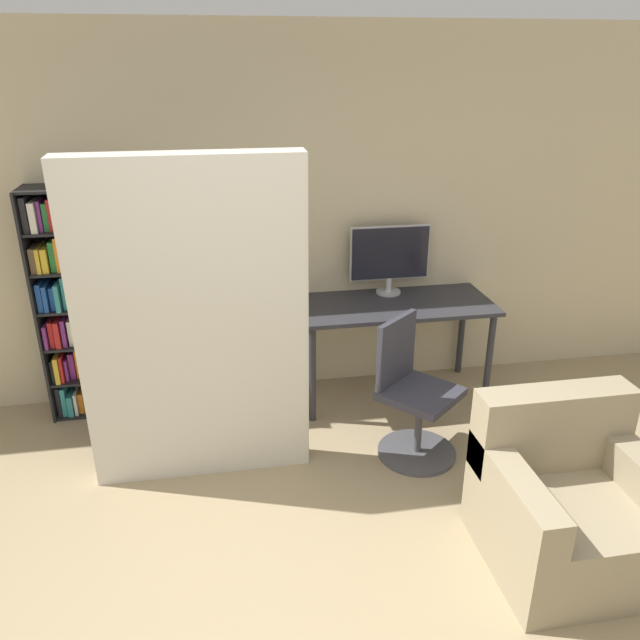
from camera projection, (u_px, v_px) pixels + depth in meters
The scene contains 7 objects.
wall_back at pixel (245, 221), 4.55m from camera, with size 8.00×0.06×2.70m.
desk at pixel (394, 315), 4.66m from camera, with size 1.45×0.66×0.77m.
monitor at pixel (390, 256), 4.71m from camera, with size 0.61×0.19×0.53m.
office_chair at pixel (413, 402), 4.06m from camera, with size 0.62×0.62×0.94m.
bookshelf at pixel (77, 309), 4.42m from camera, with size 0.63×0.32×1.67m.
mattress_near at pixel (195, 327), 3.63m from camera, with size 1.32×0.22×2.00m.
armchair at pixel (568, 503), 3.23m from camera, with size 0.85×0.80×0.85m.
Camera 1 is at (-0.24, -1.79, 2.45)m, focal length 35.00 mm.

